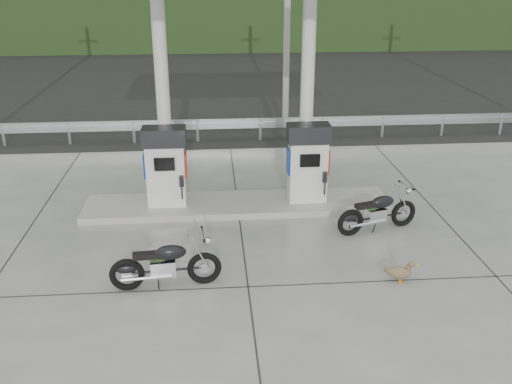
{
  "coord_description": "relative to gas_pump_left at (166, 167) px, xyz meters",
  "views": [
    {
      "loc": [
        -0.55,
        -9.61,
        5.28
      ],
      "look_at": [
        0.3,
        1.0,
        1.0
      ],
      "focal_mm": 40.0,
      "sensor_mm": 36.0,
      "label": 1
    }
  ],
  "objects": [
    {
      "name": "utility_pole_b",
      "position": [
        3.6,
        7.0,
        2.93
      ],
      "size": [
        0.22,
        0.22,
        8.0
      ],
      "primitive_type": "cylinder",
      "color": "gray",
      "rests_on": "ground"
    },
    {
      "name": "motorcycle_right",
      "position": [
        4.47,
        -1.44,
        -0.63
      ],
      "size": [
        1.84,
        1.03,
        0.83
      ],
      "primitive_type": null,
      "rotation": [
        0.0,
        0.0,
        0.29
      ],
      "color": "black",
      "rests_on": "forecourt_apron"
    },
    {
      "name": "forecourt_apron",
      "position": [
        1.6,
        -2.5,
        -1.06
      ],
      "size": [
        18.0,
        14.0,
        0.02
      ],
      "primitive_type": "cube",
      "color": "slate",
      "rests_on": "ground"
    },
    {
      "name": "ground",
      "position": [
        1.6,
        -2.5,
        -1.07
      ],
      "size": [
        160.0,
        160.0,
        0.0
      ],
      "primitive_type": "plane",
      "color": "black",
      "rests_on": "ground"
    },
    {
      "name": "tree_band",
      "position": [
        1.6,
        27.5,
        1.93
      ],
      "size": [
        80.0,
        6.0,
        6.0
      ],
      "primitive_type": "cube",
      "color": "black",
      "rests_on": "ground"
    },
    {
      "name": "road",
      "position": [
        1.6,
        9.0,
        -1.07
      ],
      "size": [
        60.0,
        7.0,
        0.01
      ],
      "primitive_type": "cube",
      "color": "black",
      "rests_on": "ground"
    },
    {
      "name": "motorcycle_left",
      "position": [
        0.18,
        -3.36,
        -0.62
      ],
      "size": [
        1.85,
        0.73,
        0.85
      ],
      "primitive_type": null,
      "rotation": [
        0.0,
        0.0,
        0.09
      ],
      "color": "black",
      "rests_on": "forecourt_apron"
    },
    {
      "name": "forested_hills",
      "position": [
        1.6,
        57.5,
        -1.07
      ],
      "size": [
        100.0,
        40.0,
        140.0
      ],
      "primitive_type": null,
      "color": "black",
      "rests_on": "ground"
    },
    {
      "name": "duck",
      "position": [
        4.27,
        -3.55,
        -0.86
      ],
      "size": [
        0.53,
        0.25,
        0.37
      ],
      "primitive_type": null,
      "rotation": [
        0.0,
        0.0,
        -0.22
      ],
      "color": "brown",
      "rests_on": "forecourt_apron"
    },
    {
      "name": "guardrail",
      "position": [
        1.6,
        5.5,
        -0.36
      ],
      "size": [
        26.0,
        0.16,
        1.42
      ],
      "primitive_type": null,
      "color": "#9EA0A6",
      "rests_on": "ground"
    },
    {
      "name": "gas_pump_right",
      "position": [
        3.2,
        0.0,
        0.0
      ],
      "size": [
        0.95,
        0.55,
        1.8
      ],
      "primitive_type": null,
      "color": "silver",
      "rests_on": "pump_island"
    },
    {
      "name": "canopy_column_right",
      "position": [
        3.2,
        0.4,
        1.6
      ],
      "size": [
        0.3,
        0.3,
        5.0
      ],
      "primitive_type": "cylinder",
      "color": "white",
      "rests_on": "pump_island"
    },
    {
      "name": "canopy_column_left",
      "position": [
        0.0,
        0.4,
        1.6
      ],
      "size": [
        0.3,
        0.3,
        5.0
      ],
      "primitive_type": "cylinder",
      "color": "white",
      "rests_on": "pump_island"
    },
    {
      "name": "gas_pump_left",
      "position": [
        0.0,
        0.0,
        0.0
      ],
      "size": [
        0.95,
        0.55,
        1.8
      ],
      "primitive_type": null,
      "color": "silver",
      "rests_on": "pump_island"
    },
    {
      "name": "pump_island",
      "position": [
        1.6,
        0.0,
        -0.98
      ],
      "size": [
        7.0,
        1.4,
        0.15
      ],
      "primitive_type": "cube",
      "color": "gray",
      "rests_on": "forecourt_apron"
    }
  ]
}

